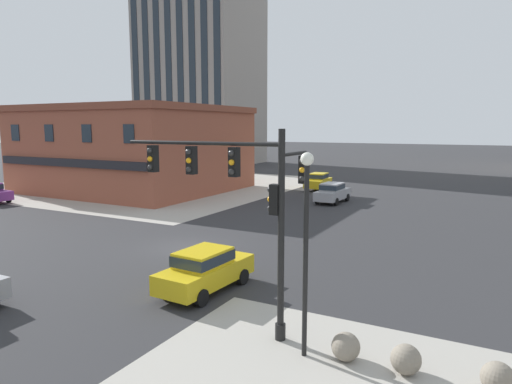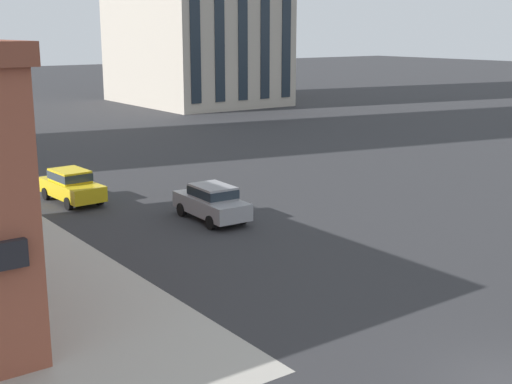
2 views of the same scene
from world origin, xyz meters
name	(u,v)px [view 1 (image 1 of 2)]	position (x,y,z in m)	size (l,w,h in m)	color
ground_plane	(186,247)	(0.00, 0.00, 0.00)	(320.00, 320.00, 0.00)	#2D2D30
sidewalk_far_corner	(150,184)	(-20.00, 20.00, 0.00)	(32.00, 32.00, 0.02)	#A8A399
traffic_signal_main	(246,196)	(7.70, -7.12, 4.31)	(5.87, 2.09, 6.35)	black
bollard_sphere_curb_a	(346,347)	(11.11, -7.58, 0.40)	(0.79, 0.79, 0.79)	gray
bollard_sphere_curb_b	(406,359)	(12.70, -7.52, 0.40)	(0.79, 0.79, 0.79)	gray
bollard_sphere_curb_c	(498,378)	(14.82, -7.40, 0.40)	(0.79, 0.79, 0.79)	gray
street_lamp_corner_near	(306,232)	(10.00, -7.88, 3.57)	(0.36, 0.36, 5.73)	black
car_main_northbound_far	(318,181)	(-1.77, 24.89, 0.92)	(2.09, 4.50, 1.68)	gold
car_cross_eastbound	(205,268)	(4.63, -4.94, 0.92)	(2.07, 4.49, 1.68)	gold
car_cross_westbound	(332,192)	(2.18, 17.69, 0.92)	(2.01, 4.46, 1.68)	#99999E
storefront_block_near_corner	(136,148)	(-18.37, 16.22, 4.21)	(19.12, 16.88, 8.41)	brown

